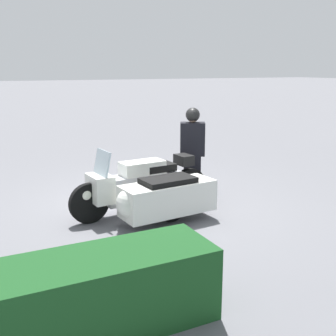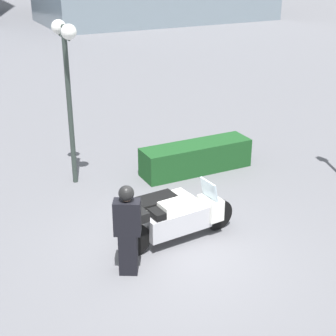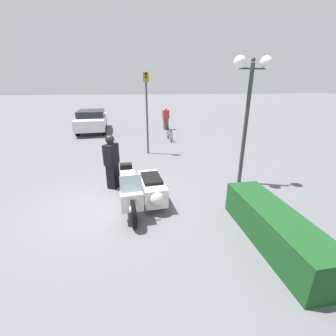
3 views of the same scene
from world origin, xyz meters
name	(u,v)px [view 3 (image 3 of 3)]	position (x,y,z in m)	size (l,w,h in m)	color
ground_plane	(119,201)	(0.00, 0.00, 0.00)	(160.00, 160.00, 0.00)	slate
police_motorcycle	(142,189)	(0.32, 0.66, 0.46)	(2.59, 1.22, 1.16)	black
officer_rider	(112,161)	(-0.95, -0.18, 0.90)	(0.54, 0.47, 1.70)	black
hedge_bush_curbside	(274,227)	(2.34, 3.20, 0.37)	(2.91, 0.79, 0.74)	#19471E
twin_lamp_post	(250,89)	(-0.66, 3.95, 2.97)	(0.34, 1.13, 3.86)	#2D3833
traffic_light_far	(147,102)	(-4.62, 1.21, 2.36)	(0.23, 0.26, 3.61)	#4C4C4C
parked_car_background	(92,120)	(-10.86, -2.24, 0.78)	(4.90, 2.15, 1.45)	silver
pedestrian_bystander	(166,118)	(-10.62, 3.00, 0.80)	(0.37, 0.50, 1.60)	brown
bicycle_parked	(169,134)	(-7.23, 2.69, 0.34)	(1.73, 0.06, 0.75)	black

